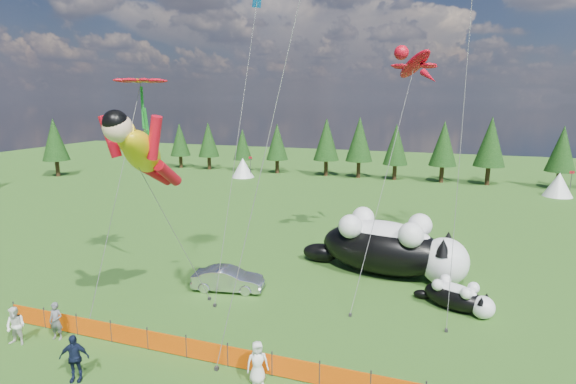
{
  "coord_description": "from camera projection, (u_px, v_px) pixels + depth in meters",
  "views": [
    {
      "loc": [
        8.97,
        -18.35,
        11.12
      ],
      "look_at": [
        1.28,
        4.0,
        6.2
      ],
      "focal_mm": 28.0,
      "sensor_mm": 36.0,
      "label": 1
    }
  ],
  "objects": [
    {
      "name": "spectator_b",
      "position": [
        16.0,
        326.0,
        20.52
      ],
      "size": [
        0.98,
        0.68,
        1.84
      ],
      "primitive_type": "imported",
      "rotation": [
        0.0,
        0.0,
        0.18
      ],
      "color": "white",
      "rests_on": "ground"
    },
    {
      "name": "spectator_e",
      "position": [
        257.0,
        363.0,
        17.75
      ],
      "size": [
        1.04,
        0.94,
        1.78
      ],
      "primitive_type": "imported",
      "rotation": [
        0.0,
        0.0,
        0.56
      ],
      "color": "white",
      "rests_on": "ground"
    },
    {
      "name": "cat_large",
      "position": [
        390.0,
        246.0,
        28.65
      ],
      "size": [
        10.9,
        5.14,
        3.95
      ],
      "rotation": [
        0.0,
        0.0,
        -0.17
      ],
      "color": "black",
      "rests_on": "ground"
    },
    {
      "name": "flower_kite",
      "position": [
        141.0,
        84.0,
        25.09
      ],
      "size": [
        3.73,
        7.47,
        13.18
      ],
      "color": "red",
      "rests_on": "ground"
    },
    {
      "name": "festival_tents",
      "position": [
        457.0,
        179.0,
        55.35
      ],
      "size": [
        50.0,
        3.2,
        2.8
      ],
      "primitive_type": null,
      "color": "white",
      "rests_on": "ground"
    },
    {
      "name": "superhero_kite",
      "position": [
        142.0,
        152.0,
        20.65
      ],
      "size": [
        6.16,
        6.79,
        11.3
      ],
      "color": "gold",
      "rests_on": "ground"
    },
    {
      "name": "car",
      "position": [
        228.0,
        279.0,
        26.46
      ],
      "size": [
        4.39,
        2.2,
        1.38
      ],
      "primitive_type": "imported",
      "rotation": [
        0.0,
        0.0,
        1.75
      ],
      "color": "silver",
      "rests_on": "ground"
    },
    {
      "name": "safety_fence",
      "position": [
        207.0,
        351.0,
        19.23
      ],
      "size": [
        22.06,
        0.06,
        1.1
      ],
      "color": "#262626",
      "rests_on": "ground"
    },
    {
      "name": "diamond_kite_a",
      "position": [
        255.0,
        19.0,
        26.35
      ],
      "size": [
        0.87,
        6.38,
        17.83
      ],
      "color": "#0B58AE",
      "rests_on": "ground"
    },
    {
      "name": "cat_small",
      "position": [
        458.0,
        296.0,
        23.98
      ],
      "size": [
        4.2,
        2.8,
        1.61
      ],
      "rotation": [
        0.0,
        0.0,
        -0.43
      ],
      "color": "black",
      "rests_on": "ground"
    },
    {
      "name": "spectator_a",
      "position": [
        56.0,
        321.0,
        21.02
      ],
      "size": [
        0.72,
        0.53,
        1.82
      ],
      "primitive_type": "imported",
      "rotation": [
        0.0,
        0.0,
        0.15
      ],
      "color": "slate",
      "rests_on": "ground"
    },
    {
      "name": "tree_line",
      "position": [
        374.0,
        151.0,
        62.96
      ],
      "size": [
        90.0,
        4.0,
        8.0
      ],
      "primitive_type": null,
      "color": "black",
      "rests_on": "ground"
    },
    {
      "name": "gecko_kite",
      "position": [
        414.0,
        65.0,
        30.31
      ],
      "size": [
        5.52,
        14.56,
        17.34
      ],
      "color": "red",
      "rests_on": "ground"
    },
    {
      "name": "spectator_c",
      "position": [
        74.0,
        358.0,
        17.89
      ],
      "size": [
        1.3,
        1.0,
        1.98
      ],
      "primitive_type": "imported",
      "rotation": [
        0.0,
        0.0,
        0.4
      ],
      "color": "#131B34",
      "rests_on": "ground"
    },
    {
      "name": "ground",
      "position": [
        237.0,
        329.0,
        22.11
      ],
      "size": [
        160.0,
        160.0,
        0.0
      ],
      "primitive_type": "plane",
      "color": "#163509",
      "rests_on": "ground"
    }
  ]
}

